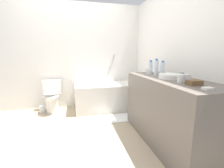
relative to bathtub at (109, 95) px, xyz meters
The scene contains 19 objects.
ground_plane 1.32m from the bathtub, 127.53° to the right, with size 4.16×4.16×0.00m, color tan.
wall_back_tiled 1.23m from the bathtub, 152.92° to the left, with size 3.56×0.10×2.32m, color white.
wall_right_mirror 1.58m from the bathtub, 50.20° to the right, with size 0.10×3.13×2.32m, color white.
bathtub is the anchor object (origin of this frame).
toilet 1.22m from the bathtub, behind, with size 0.37×0.51×0.67m.
vanity_counter 1.60m from the bathtub, 72.07° to the right, with size 0.61×1.57×0.89m, color #6B6056.
sink_basin 1.71m from the bathtub, 72.90° to the right, with size 0.29×0.29×0.06m, color white.
sink_faucet 1.77m from the bathtub, 67.04° to the right, with size 0.11×0.15×0.09m.
water_bottle_0 1.27m from the bathtub, 63.15° to the right, with size 0.07×0.07×0.21m.
water_bottle_1 1.48m from the bathtub, 70.53° to the right, with size 0.06×0.06×0.25m.
water_bottle_2 1.53m from the bathtub, 67.95° to the right, with size 0.06×0.06×0.22m.
drinking_glass_0 1.97m from the bathtub, 74.28° to the right, with size 0.07×0.07×0.09m, color white.
drinking_glass_1 1.95m from the bathtub, 76.95° to the right, with size 0.08×0.08×0.09m, color white.
drinking_glass_2 1.15m from the bathtub, 59.50° to the right, with size 0.07×0.07×0.08m, color white.
drinking_glass_3 1.28m from the bathtub, 67.51° to the right, with size 0.08×0.08×0.09m, color white.
amenity_basket 2.10m from the bathtub, 76.80° to the right, with size 0.14×0.10×0.05m, color brown.
soap_dish 2.28m from the bathtub, 78.77° to the right, with size 0.09×0.06×0.02m, color white.
bath_mat 0.66m from the bathtub, 94.08° to the right, with size 0.65×0.40×0.01m, color white.
toilet_paper_roll 1.45m from the bathtub, behind, with size 0.11×0.11×0.13m, color white.
Camera 1 is at (0.06, -2.24, 1.20)m, focal length 24.72 mm.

